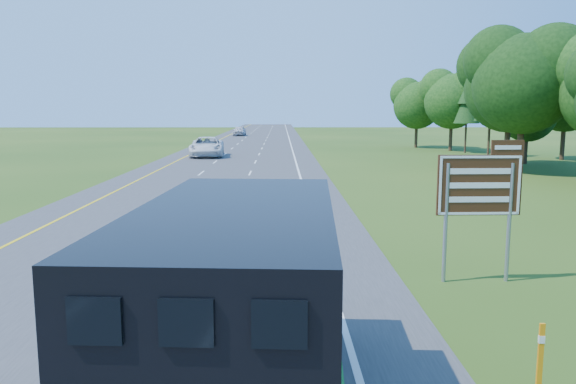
% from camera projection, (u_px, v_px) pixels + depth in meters
% --- Properties ---
extents(road, '(15.00, 260.00, 0.04)m').
position_uv_depth(road, '(238.00, 159.00, 53.81)').
color(road, '#38383A').
rests_on(road, ground).
extents(lane_markings, '(11.15, 260.00, 0.01)m').
position_uv_depth(lane_markings, '(238.00, 159.00, 53.81)').
color(lane_markings, yellow).
rests_on(lane_markings, road).
extents(horse_truck, '(2.91, 8.00, 3.48)m').
position_uv_depth(horse_truck, '(244.00, 310.00, 8.02)').
color(horse_truck, black).
rests_on(horse_truck, road).
extents(white_suv, '(3.86, 7.36, 1.98)m').
position_uv_depth(white_suv, '(207.00, 147.00, 56.74)').
color(white_suv, silver).
rests_on(white_suv, road).
extents(far_car, '(2.37, 5.24, 1.74)m').
position_uv_depth(far_car, '(240.00, 131.00, 102.12)').
color(far_car, silver).
rests_on(far_car, road).
extents(exit_sign, '(2.32, 0.15, 3.93)m').
position_uv_depth(exit_sign, '(481.00, 191.00, 15.27)').
color(exit_sign, gray).
rests_on(exit_sign, ground).
extents(delineator, '(0.10, 0.06, 1.22)m').
position_uv_depth(delineator, '(540.00, 356.00, 9.41)').
color(delineator, orange).
rests_on(delineator, ground).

